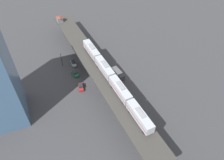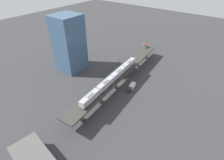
% 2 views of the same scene
% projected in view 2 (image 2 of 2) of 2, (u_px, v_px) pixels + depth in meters
% --- Properties ---
extents(ground_plane, '(400.00, 400.00, 0.00)m').
position_uv_depth(ground_plane, '(120.00, 83.00, 107.26)').
color(ground_plane, '#38383A').
extents(elevated_viaduct, '(17.02, 92.38, 7.72)m').
position_uv_depth(elevated_viaduct, '(121.00, 73.00, 103.63)').
color(elevated_viaduct, '#393733').
rests_on(elevated_viaduct, ground).
extents(subway_train, '(7.49, 49.84, 4.45)m').
position_uv_depth(subway_train, '(112.00, 78.00, 92.65)').
color(subway_train, '#ADB2BA').
rests_on(subway_train, elevated_viaduct).
extents(signal_hut, '(3.51, 3.51, 3.40)m').
position_uv_depth(signal_hut, '(145.00, 45.00, 130.97)').
color(signal_hut, slate).
rests_on(signal_hut, elevated_viaduct).
extents(street_car_green, '(2.59, 4.66, 1.89)m').
position_uv_depth(street_car_green, '(116.00, 73.00, 114.69)').
color(street_car_green, '#1E6638').
rests_on(street_car_green, ground).
extents(street_car_silver, '(1.98, 4.41, 1.89)m').
position_uv_depth(street_car_silver, '(124.00, 69.00, 118.69)').
color(street_car_silver, '#B7BABF').
rests_on(street_car_silver, ground).
extents(street_car_red, '(2.46, 4.62, 1.89)m').
position_uv_depth(street_car_red, '(108.00, 79.00, 108.85)').
color(street_car_red, '#AD1E1E').
rests_on(street_car_red, ground).
extents(delivery_truck, '(3.45, 7.48, 3.20)m').
position_uv_depth(delivery_truck, '(132.00, 87.00, 100.61)').
color(delivery_truck, '#333338').
rests_on(delivery_truck, ground).
extents(street_lamp, '(0.44, 0.44, 6.94)m').
position_uv_depth(street_lamp, '(119.00, 62.00, 120.30)').
color(street_lamp, black).
rests_on(street_lamp, ground).
extents(office_tower, '(16.00, 16.00, 36.00)m').
position_uv_depth(office_tower, '(69.00, 44.00, 111.75)').
color(office_tower, '#3D5B7A').
rests_on(office_tower, ground).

